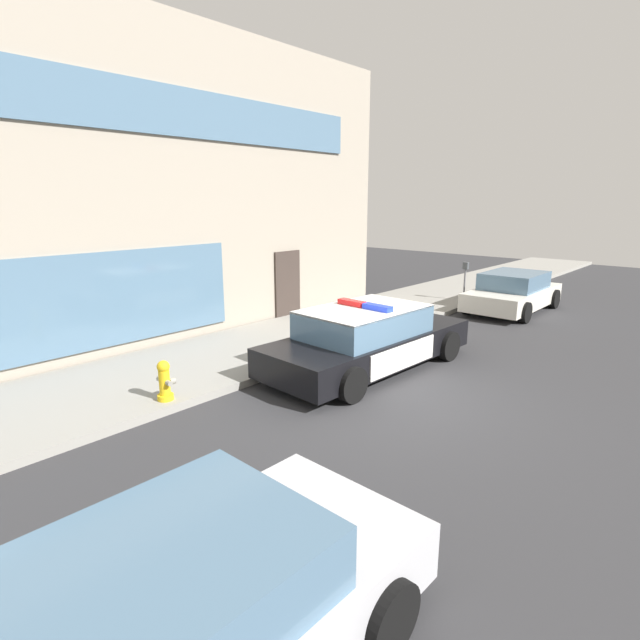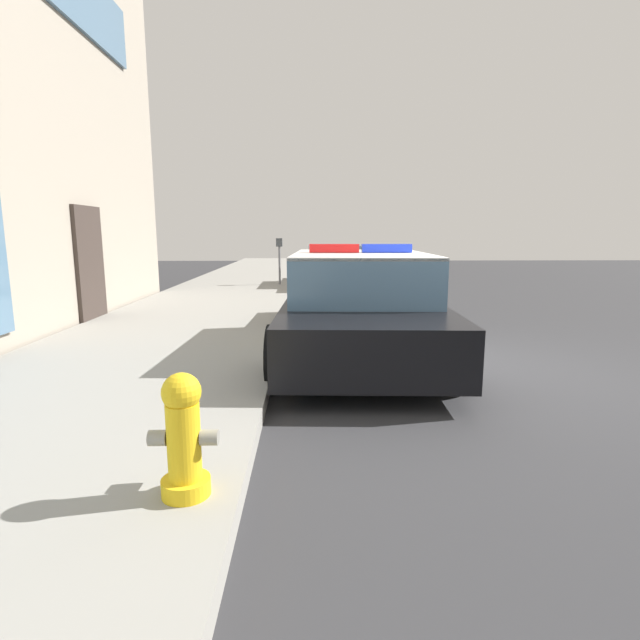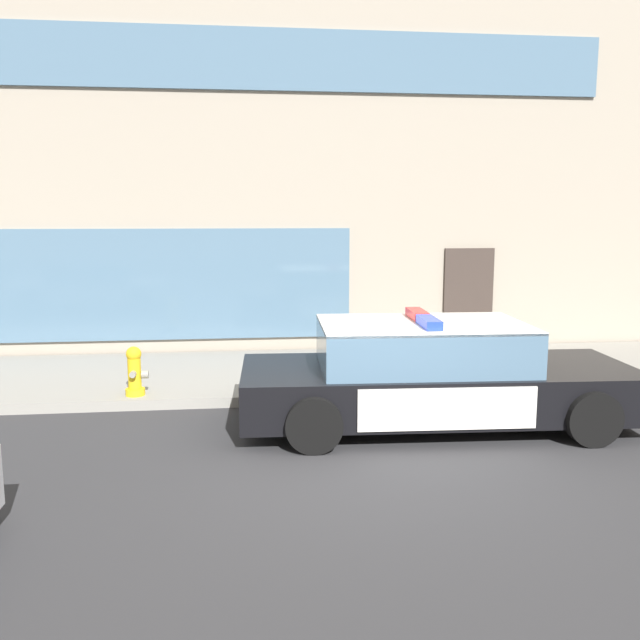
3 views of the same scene
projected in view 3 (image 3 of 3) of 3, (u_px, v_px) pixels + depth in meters
The scene contains 5 objects.
ground at pixel (375, 463), 7.66m from camera, with size 48.00×48.00×0.00m, color #303033.
sidewalk at pixel (328, 373), 11.68m from camera, with size 48.00×3.40×0.15m, color gray.
storefront_building at pixel (181, 172), 18.02m from camera, with size 20.07×11.43×7.73m.
police_cruiser at pixel (432, 375), 8.96m from camera, with size 5.19×2.31×1.49m.
fire_hydrant at pixel (135, 372), 9.90m from camera, with size 0.34×0.39×0.73m.
Camera 3 is at (-1.46, -7.19, 2.80)m, focal length 38.18 mm.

